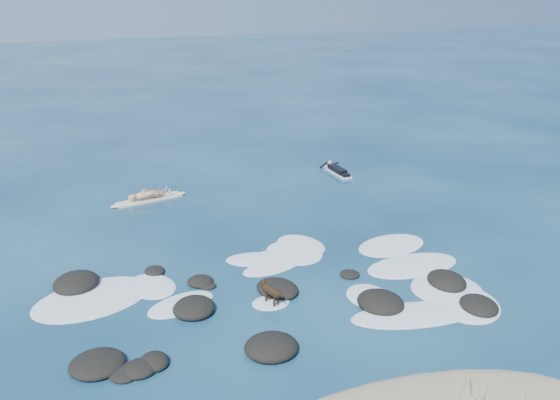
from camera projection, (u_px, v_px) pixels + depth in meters
name	position (u px, v px, depth m)	size (l,w,h in m)	color
ground	(277.00, 274.00, 19.56)	(160.00, 160.00, 0.00)	#0A2642
reef_rocks	(253.00, 309.00, 17.26)	(12.04, 7.05, 0.52)	black
breaking_foam	(310.00, 279.00, 19.17)	(13.55, 8.02, 0.12)	white
standing_surfer_rig	(148.00, 184.00, 25.62)	(3.28, 1.13, 1.87)	#F0E6C0
paddling_surfer_rig	(337.00, 170.00, 29.44)	(1.06, 2.36, 0.41)	white
dog	(271.00, 291.00, 17.60)	(0.49, 0.99, 0.65)	black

